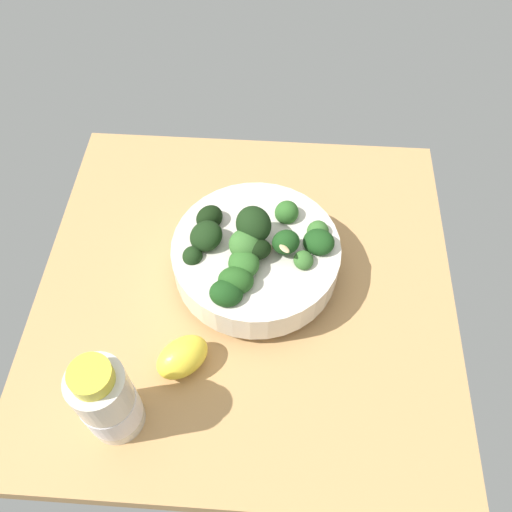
{
  "coord_description": "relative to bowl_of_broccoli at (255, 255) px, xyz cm",
  "views": [
    {
      "loc": [
        -37.71,
        -3.92,
        62.58
      ],
      "look_at": [
        2.22,
        -1.26,
        4.0
      ],
      "focal_mm": 37.59,
      "sensor_mm": 36.0,
      "label": 1
    }
  ],
  "objects": [
    {
      "name": "ground_plane",
      "position": [
        -2.05,
        1.19,
        -6.05
      ],
      "size": [
        56.26,
        56.26,
        3.06
      ],
      "primitive_type": "cube",
      "color": "tan"
    },
    {
      "name": "bowl_of_broccoli",
      "position": [
        0.0,
        0.0,
        0.0
      ],
      "size": [
        22.02,
        22.02,
        12.45
      ],
      "color": "silver",
      "rests_on": "ground_plane"
    },
    {
      "name": "lemon_wedge",
      "position": [
        -14.04,
        7.9,
        -2.21
      ],
      "size": [
        7.9,
        8.09,
        4.62
      ],
      "primitive_type": "ellipsoid",
      "rotation": [
        0.0,
        0.0,
        5.44
      ],
      "color": "yellow",
      "rests_on": "ground_plane"
    },
    {
      "name": "bottle_tall",
      "position": [
        -21.2,
        14.62,
        1.38
      ],
      "size": [
        6.38,
        6.38,
        13.89
      ],
      "color": "beige",
      "rests_on": "ground_plane"
    }
  ]
}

